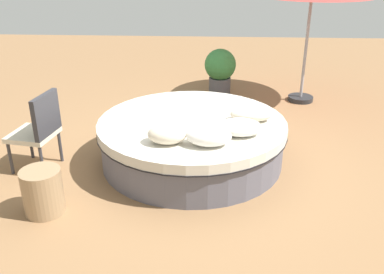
{
  "coord_description": "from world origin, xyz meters",
  "views": [
    {
      "loc": [
        -0.26,
        4.95,
        2.6
      ],
      "look_at": [
        0.0,
        0.0,
        0.33
      ],
      "focal_mm": 40.17,
      "sensor_mm": 36.0,
      "label": 1
    }
  ],
  "objects_px": {
    "throw_pillow_3": "(251,114)",
    "side_table": "(43,192)",
    "patio_chair": "(39,127)",
    "round_bed": "(192,140)",
    "planter": "(220,70)",
    "throw_pillow_0": "(167,134)",
    "throw_pillow_1": "(209,136)",
    "throw_pillow_2": "(240,127)"
  },
  "relations": [
    {
      "from": "patio_chair",
      "to": "side_table",
      "type": "height_order",
      "value": "patio_chair"
    },
    {
      "from": "throw_pillow_0",
      "to": "throw_pillow_1",
      "type": "height_order",
      "value": "throw_pillow_1"
    },
    {
      "from": "patio_chair",
      "to": "round_bed",
      "type": "bearing_deg",
      "value": -70.77
    },
    {
      "from": "round_bed",
      "to": "patio_chair",
      "type": "distance_m",
      "value": 1.88
    },
    {
      "from": "throw_pillow_1",
      "to": "throw_pillow_3",
      "type": "bearing_deg",
      "value": -124.83
    },
    {
      "from": "round_bed",
      "to": "throw_pillow_3",
      "type": "relative_size",
      "value": 4.55
    },
    {
      "from": "throw_pillow_3",
      "to": "planter",
      "type": "distance_m",
      "value": 2.6
    },
    {
      "from": "throw_pillow_2",
      "to": "planter",
      "type": "distance_m",
      "value": 3.02
    },
    {
      "from": "round_bed",
      "to": "throw_pillow_3",
      "type": "xyz_separation_m",
      "value": [
        -0.73,
        -0.05,
        0.35
      ]
    },
    {
      "from": "throw_pillow_2",
      "to": "side_table",
      "type": "height_order",
      "value": "throw_pillow_2"
    },
    {
      "from": "throw_pillow_0",
      "to": "side_table",
      "type": "height_order",
      "value": "throw_pillow_0"
    },
    {
      "from": "patio_chair",
      "to": "side_table",
      "type": "bearing_deg",
      "value": -149.71
    },
    {
      "from": "throw_pillow_0",
      "to": "throw_pillow_3",
      "type": "xyz_separation_m",
      "value": [
        -0.97,
        -0.71,
        -0.02
      ]
    },
    {
      "from": "round_bed",
      "to": "throw_pillow_1",
      "type": "bearing_deg",
      "value": 107.8
    },
    {
      "from": "throw_pillow_2",
      "to": "patio_chair",
      "type": "relative_size",
      "value": 0.53
    },
    {
      "from": "planter",
      "to": "side_table",
      "type": "height_order",
      "value": "planter"
    },
    {
      "from": "throw_pillow_1",
      "to": "patio_chair",
      "type": "bearing_deg",
      "value": -10.65
    },
    {
      "from": "round_bed",
      "to": "throw_pillow_1",
      "type": "xyz_separation_m",
      "value": [
        -0.22,
        0.69,
        0.38
      ]
    },
    {
      "from": "throw_pillow_3",
      "to": "side_table",
      "type": "height_order",
      "value": "throw_pillow_3"
    },
    {
      "from": "throw_pillow_1",
      "to": "planter",
      "type": "xyz_separation_m",
      "value": [
        -0.15,
        -3.31,
        -0.18
      ]
    },
    {
      "from": "throw_pillow_3",
      "to": "side_table",
      "type": "xyz_separation_m",
      "value": [
        2.21,
        1.29,
        -0.39
      ]
    },
    {
      "from": "throw_pillow_0",
      "to": "throw_pillow_2",
      "type": "bearing_deg",
      "value": -161.59
    },
    {
      "from": "throw_pillow_0",
      "to": "patio_chair",
      "type": "xyz_separation_m",
      "value": [
        1.59,
        -0.36,
        -0.1
      ]
    },
    {
      "from": "round_bed",
      "to": "throw_pillow_3",
      "type": "height_order",
      "value": "throw_pillow_3"
    },
    {
      "from": "throw_pillow_0",
      "to": "throw_pillow_2",
      "type": "relative_size",
      "value": 0.83
    },
    {
      "from": "throw_pillow_3",
      "to": "throw_pillow_2",
      "type": "bearing_deg",
      "value": 69.58
    },
    {
      "from": "side_table",
      "to": "planter",
      "type": "bearing_deg",
      "value": -115.61
    },
    {
      "from": "side_table",
      "to": "round_bed",
      "type": "bearing_deg",
      "value": -140.0
    },
    {
      "from": "patio_chair",
      "to": "side_table",
      "type": "relative_size",
      "value": 2.01
    },
    {
      "from": "throw_pillow_1",
      "to": "throw_pillow_3",
      "type": "xyz_separation_m",
      "value": [
        -0.51,
        -0.74,
        -0.03
      ]
    },
    {
      "from": "planter",
      "to": "side_table",
      "type": "bearing_deg",
      "value": 64.39
    },
    {
      "from": "round_bed",
      "to": "planter",
      "type": "bearing_deg",
      "value": -98.06
    },
    {
      "from": "throw_pillow_0",
      "to": "planter",
      "type": "bearing_deg",
      "value": -100.6
    },
    {
      "from": "patio_chair",
      "to": "planter",
      "type": "distance_m",
      "value": 3.66
    },
    {
      "from": "planter",
      "to": "patio_chair",
      "type": "bearing_deg",
      "value": 53.01
    },
    {
      "from": "throw_pillow_3",
      "to": "planter",
      "type": "xyz_separation_m",
      "value": [
        0.36,
        -2.57,
        -0.15
      ]
    },
    {
      "from": "throw_pillow_0",
      "to": "side_table",
      "type": "distance_m",
      "value": 1.43
    },
    {
      "from": "throw_pillow_2",
      "to": "throw_pillow_1",
      "type": "bearing_deg",
      "value": 40.61
    },
    {
      "from": "planter",
      "to": "round_bed",
      "type": "bearing_deg",
      "value": 81.94
    },
    {
      "from": "side_table",
      "to": "throw_pillow_0",
      "type": "bearing_deg",
      "value": -154.75
    },
    {
      "from": "throw_pillow_1",
      "to": "patio_chair",
      "type": "xyz_separation_m",
      "value": [
        2.05,
        -0.39,
        -0.1
      ]
    },
    {
      "from": "round_bed",
      "to": "throw_pillow_2",
      "type": "xyz_separation_m",
      "value": [
        -0.57,
        0.39,
        0.36
      ]
    }
  ]
}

